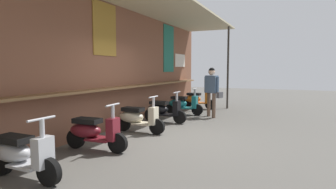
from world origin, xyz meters
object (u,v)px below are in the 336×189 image
Objects in this scene: scooter_maroon at (92,131)px; scooter_orange at (197,99)px; scooter_silver at (20,154)px; scooter_teal at (182,104)px; scooter_cream at (137,118)px; shopper_with_handbag at (212,87)px; scooter_black at (162,110)px.

scooter_maroon is 1.00× the size of scooter_orange.
scooter_silver and scooter_teal have the same top height.
scooter_cream is (1.75, 0.00, 0.00)m from scooter_maroon.
shopper_with_handbag is (-0.12, -1.14, 0.65)m from scooter_teal.
scooter_teal is at bearing 89.85° from scooter_cream.
scooter_black is at bearing 86.28° from scooter_maroon.
scooter_cream is 0.83× the size of shopper_with_handbag.
shopper_with_handbag is (4.82, -1.14, 0.65)m from scooter_maroon.
shopper_with_handbag reaches higher than scooter_black.
scooter_maroon is at bearing -90.15° from scooter_cream.
scooter_cream is at bearing 178.44° from shopper_with_handbag.
scooter_maroon is at bearing -89.08° from scooter_black.
scooter_cream is 3.34m from shopper_with_handbag.
scooter_teal is at bearing 102.54° from shopper_with_handbag.
scooter_black is at bearing 90.12° from scooter_silver.
scooter_cream is 1.54m from scooter_black.
shopper_with_handbag is at bearing -57.05° from scooter_orange.
scooter_teal is (4.94, 0.00, 0.00)m from scooter_maroon.
scooter_teal is (1.66, -0.00, 0.00)m from scooter_black.
scooter_silver is 6.58m from scooter_teal.
scooter_orange is at bearing 89.85° from scooter_cream.
scooter_silver is at bearing -90.15° from scooter_cream.
scooter_maroon is 3.29m from scooter_black.
shopper_with_handbag reaches higher than scooter_silver.
scooter_silver is at bearing -89.08° from scooter_black.
scooter_teal is 1.32m from shopper_with_handbag.
scooter_orange is (4.85, -0.00, 0.00)m from scooter_cream.
scooter_teal and scooter_orange have the same top height.
scooter_maroon is 1.75m from scooter_cream.
scooter_orange is 2.21m from shopper_with_handbag.
scooter_silver is 1.00× the size of scooter_cream.
scooter_maroon and scooter_teal have the same top height.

